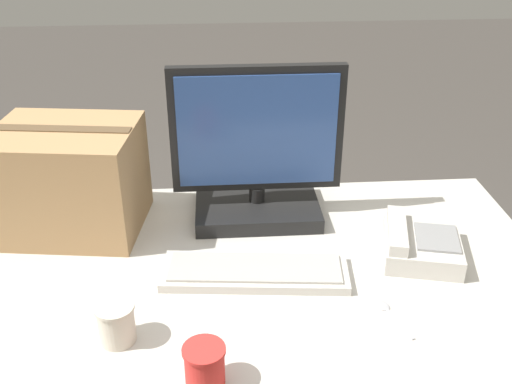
{
  "coord_description": "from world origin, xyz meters",
  "views": [
    {
      "loc": [
        0.08,
        -1.19,
        1.59
      ],
      "look_at": [
        0.17,
        0.13,
        0.88
      ],
      "focal_mm": 42.0,
      "sensor_mm": 36.0,
      "label": 1
    }
  ],
  "objects": [
    {
      "name": "paper_cup_right",
      "position": [
        0.04,
        -0.35,
        0.77
      ],
      "size": [
        0.08,
        0.08,
        0.09
      ],
      "color": "red",
      "rests_on": "office_desk"
    },
    {
      "name": "spoon",
      "position": [
        0.45,
        -0.18,
        0.73
      ],
      "size": [
        0.06,
        0.14,
        0.0
      ],
      "rotation": [
        0.0,
        0.0,
        1.87
      ],
      "color": "#B2B2B7",
      "rests_on": "office_desk"
    },
    {
      "name": "keyboard",
      "position": [
        0.16,
        -0.02,
        0.74
      ],
      "size": [
        0.46,
        0.19,
        0.03
      ],
      "rotation": [
        0.0,
        0.0,
        -0.1
      ],
      "color": "beige",
      "rests_on": "office_desk"
    },
    {
      "name": "monitor",
      "position": [
        0.19,
        0.28,
        0.89
      ],
      "size": [
        0.46,
        0.25,
        0.43
      ],
      "color": "black",
      "rests_on": "office_desk"
    },
    {
      "name": "desk_phone",
      "position": [
        0.58,
        0.04,
        0.76
      ],
      "size": [
        0.23,
        0.25,
        0.08
      ],
      "rotation": [
        0.0,
        0.0,
        -0.23
      ],
      "color": "beige",
      "rests_on": "office_desk"
    },
    {
      "name": "paper_cup_left",
      "position": [
        -0.14,
        -0.22,
        0.77
      ],
      "size": [
        0.08,
        0.08,
        0.09
      ],
      "color": "beige",
      "rests_on": "office_desk"
    },
    {
      "name": "cardboard_box",
      "position": [
        -0.31,
        0.25,
        0.87
      ],
      "size": [
        0.4,
        0.34,
        0.29
      ],
      "rotation": [
        0.0,
        0.0,
        -0.13
      ],
      "color": "tan",
      "rests_on": "office_desk"
    },
    {
      "name": "office_desk",
      "position": [
        0.0,
        0.0,
        0.37
      ],
      "size": [
        1.8,
        0.9,
        0.73
      ],
      "color": "beige",
      "rests_on": "ground_plane"
    }
  ]
}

